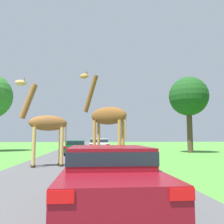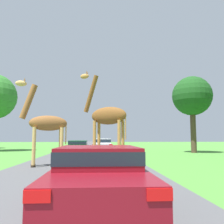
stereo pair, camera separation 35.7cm
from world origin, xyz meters
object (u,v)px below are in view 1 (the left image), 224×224
giraffe_near_road (107,118)px  car_queue_left (99,144)px  car_queue_right (75,147)px  car_lead_maroon (109,175)px  tree_left_edge (189,97)px  giraffe_companion (45,124)px

giraffe_near_road → car_queue_left: giraffe_near_road is taller
car_queue_right → car_queue_left: car_queue_left is taller
giraffe_near_road → car_lead_maroon: (-0.51, -8.09, -1.89)m
car_queue_left → tree_left_edge: size_ratio=0.60×
giraffe_near_road → car_queue_left: (0.02, 12.37, -1.84)m
giraffe_near_road → car_lead_maroon: giraffe_near_road is taller
tree_left_edge → car_queue_right: bearing=-171.7°
giraffe_near_road → car_queue_right: 8.34m
car_queue_left → tree_left_edge: (8.86, -2.94, 4.78)m
giraffe_near_road → tree_left_edge: (8.88, 9.43, 2.93)m
car_queue_left → car_queue_right: bearing=-115.7°
giraffe_near_road → tree_left_edge: size_ratio=0.72×
car_lead_maroon → car_queue_right: (-1.66, 15.91, -0.03)m
car_lead_maroon → tree_left_edge: tree_left_edge is taller
giraffe_companion → car_lead_maroon: (2.73, -7.46, -1.47)m
car_lead_maroon → car_queue_left: size_ratio=0.97×
giraffe_near_road → car_queue_right: (-2.17, 7.82, -1.92)m
giraffe_near_road → giraffe_companion: giraffe_near_road is taller
giraffe_near_road → car_lead_maroon: 8.32m
car_lead_maroon → car_queue_left: car_queue_left is taller
car_lead_maroon → giraffe_companion: bearing=110.1°
giraffe_companion → tree_left_edge: (12.12, 10.06, 3.36)m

